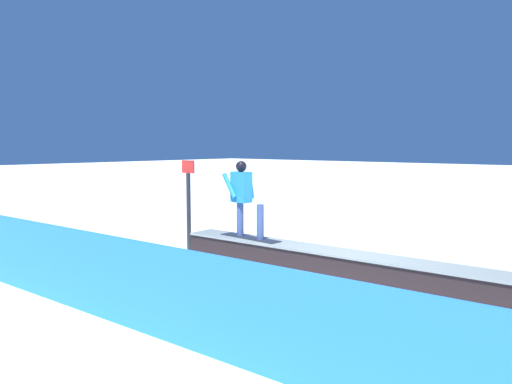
{
  "coord_description": "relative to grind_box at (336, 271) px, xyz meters",
  "views": [
    {
      "loc": [
        -4.49,
        7.37,
        2.54
      ],
      "look_at": [
        0.98,
        1.06,
        1.74
      ],
      "focal_mm": 34.31,
      "sensor_mm": 36.0,
      "label": 1
    }
  ],
  "objects": [
    {
      "name": "snowboarder",
      "position": [
        2.13,
        0.1,
        1.21
      ],
      "size": [
        1.45,
        0.42,
        1.55
      ],
      "color": "#1E242F",
      "rests_on": "grind_box"
    },
    {
      "name": "ground_plane",
      "position": [
        0.0,
        0.0,
        -0.3
      ],
      "size": [
        120.0,
        120.0,
        0.0
      ],
      "primitive_type": "plane",
      "color": "white"
    },
    {
      "name": "trail_marker",
      "position": [
        4.19,
        -0.23,
        0.86
      ],
      "size": [
        0.4,
        0.1,
        2.18
      ],
      "color": "#262628",
      "rests_on": "ground_plane"
    },
    {
      "name": "grind_box",
      "position": [
        0.0,
        0.0,
        0.0
      ],
      "size": [
        6.7,
        1.02,
        0.67
      ],
      "color": "black",
      "rests_on": "ground_plane"
    },
    {
      "name": "safety_fence",
      "position": [
        0.0,
        3.45,
        0.32
      ],
      "size": [
        10.32,
        0.64,
        1.25
      ],
      "primitive_type": "cube",
      "rotation": [
        0.0,
        0.0,
        0.06
      ],
      "color": "#297EEE",
      "rests_on": "ground_plane"
    }
  ]
}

